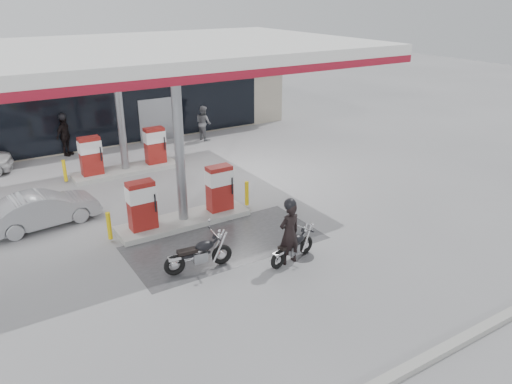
% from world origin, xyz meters
% --- Properties ---
extents(ground, '(90.00, 90.00, 0.00)m').
position_xyz_m(ground, '(0.00, 0.00, 0.00)').
color(ground, gray).
rests_on(ground, ground).
extents(wet_patch, '(6.00, 3.00, 0.00)m').
position_xyz_m(wet_patch, '(0.50, 0.00, 0.00)').
color(wet_patch, '#4C4C4F').
rests_on(wet_patch, ground).
extents(drain_cover, '(0.70, 0.70, 0.01)m').
position_xyz_m(drain_cover, '(2.00, -2.00, 0.00)').
color(drain_cover, '#38383A').
rests_on(drain_cover, ground).
extents(store_building, '(22.00, 8.22, 4.00)m').
position_xyz_m(store_building, '(0.01, 15.94, 2.01)').
color(store_building, beige).
rests_on(store_building, ground).
extents(canopy, '(16.00, 10.02, 5.51)m').
position_xyz_m(canopy, '(0.00, 5.00, 5.27)').
color(canopy, silver).
rests_on(canopy, ground).
extents(pump_island_near, '(5.14, 1.30, 1.78)m').
position_xyz_m(pump_island_near, '(0.00, 2.00, 0.71)').
color(pump_island_near, '#9E9E99').
rests_on(pump_island_near, ground).
extents(pump_island_far, '(5.14, 1.30, 1.78)m').
position_xyz_m(pump_island_far, '(0.00, 8.00, 0.71)').
color(pump_island_far, '#9E9E99').
rests_on(pump_island_far, ground).
extents(main_motorcycle, '(1.78, 0.72, 0.92)m').
position_xyz_m(main_motorcycle, '(1.66, -1.99, 0.41)').
color(main_motorcycle, black).
rests_on(main_motorcycle, ground).
extents(biker_main, '(0.71, 0.49, 1.89)m').
position_xyz_m(biker_main, '(1.47, -2.04, 0.94)').
color(biker_main, black).
rests_on(biker_main, ground).
extents(parked_motorcycle, '(2.01, 0.77, 1.03)m').
position_xyz_m(parked_motorcycle, '(-0.86, -1.00, 0.46)').
color(parked_motorcycle, black).
rests_on(parked_motorcycle, ground).
extents(attendant, '(0.82, 0.98, 1.79)m').
position_xyz_m(attendant, '(5.16, 10.76, 0.90)').
color(attendant, slate).
rests_on(attendant, ground).
extents(hatchback_silver, '(3.67, 1.63, 1.17)m').
position_xyz_m(hatchback_silver, '(-4.00, 4.30, 0.59)').
color(hatchback_silver, '#929499').
rests_on(hatchback_silver, ground).
extents(parked_car_right, '(5.06, 3.10, 1.31)m').
position_xyz_m(parked_car_right, '(4.50, 14.00, 0.65)').
color(parked_car_right, '#19174E').
rests_on(parked_car_right, ground).
extents(biker_walking, '(1.15, 1.10, 1.92)m').
position_xyz_m(biker_walking, '(-1.59, 11.80, 0.96)').
color(biker_walking, black).
rests_on(biker_walking, ground).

